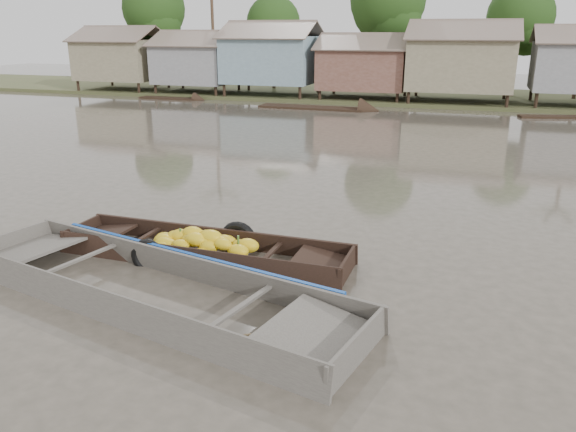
% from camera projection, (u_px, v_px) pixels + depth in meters
% --- Properties ---
extents(ground, '(120.00, 120.00, 0.00)m').
position_uv_depth(ground, '(267.00, 277.00, 11.31)').
color(ground, '#474136').
rests_on(ground, ground).
extents(riverbank, '(120.00, 12.47, 10.22)m').
position_uv_depth(riverbank, '(471.00, 55.00, 38.15)').
color(riverbank, '#384723').
rests_on(riverbank, ground).
extents(banana_boat, '(6.47, 1.76, 0.92)m').
position_uv_depth(banana_boat, '(201.00, 248.00, 12.20)').
color(banana_boat, black).
rests_on(banana_boat, ground).
extents(viewer_boat, '(8.74, 4.02, 0.68)m').
position_uv_depth(viewer_boat, '(154.00, 295.00, 10.35)').
color(viewer_boat, '#49453E').
rests_on(viewer_boat, ground).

